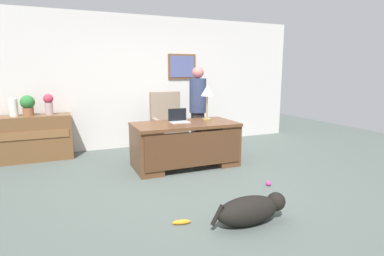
{
  "coord_description": "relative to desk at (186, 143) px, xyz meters",
  "views": [
    {
      "loc": [
        -1.66,
        -3.83,
        1.57
      ],
      "look_at": [
        0.09,
        0.3,
        0.75
      ],
      "focal_mm": 28.89,
      "sensor_mm": 36.0,
      "label": 1
    }
  ],
  "objects": [
    {
      "name": "laptop",
      "position": [
        -0.07,
        0.14,
        0.39
      ],
      "size": [
        0.32,
        0.22,
        0.22
      ],
      "color": "#B2B5BA",
      "rests_on": "desk"
    },
    {
      "name": "dog_lying",
      "position": [
        -0.12,
        -2.13,
        -0.24
      ],
      "size": [
        0.89,
        0.3,
        0.3
      ],
      "color": "black",
      "rests_on": "ground_plane"
    },
    {
      "name": "desk_lamp",
      "position": [
        0.5,
        0.22,
        0.81
      ],
      "size": [
        0.22,
        0.22,
        0.6
      ],
      "color": "#9E8447",
      "rests_on": "desk"
    },
    {
      "name": "credenza",
      "position": [
        -2.38,
        1.42,
        0.01
      ],
      "size": [
        1.31,
        0.5,
        0.81
      ],
      "color": "brown",
      "rests_on": "ground_plane"
    },
    {
      "name": "dog_toy_ball",
      "position": [
        0.73,
        -1.31,
        -0.36
      ],
      "size": [
        0.07,
        0.07,
        0.07
      ],
      "primitive_type": "sphere",
      "color": "#D8338C",
      "rests_on": "ground_plane"
    },
    {
      "name": "vase_with_flowers",
      "position": [
        -2.07,
        1.42,
        0.61
      ],
      "size": [
        0.17,
        0.17,
        0.37
      ],
      "color": "#B19798",
      "rests_on": "credenza"
    },
    {
      "name": "vase_empty",
      "position": [
        -2.63,
        1.42,
        0.56
      ],
      "size": [
        0.14,
        0.14,
        0.31
      ],
      "primitive_type": "cylinder",
      "color": "silver",
      "rests_on": "credenza"
    },
    {
      "name": "desk",
      "position": [
        0.0,
        0.0,
        0.0
      ],
      "size": [
        1.7,
        0.88,
        0.73
      ],
      "color": "brown",
      "rests_on": "ground_plane"
    },
    {
      "name": "potted_plant",
      "position": [
        -2.41,
        1.42,
        0.61
      ],
      "size": [
        0.24,
        0.24,
        0.36
      ],
      "color": "brown",
      "rests_on": "credenza"
    },
    {
      "name": "person_standing",
      "position": [
        0.55,
        0.74,
        0.46
      ],
      "size": [
        0.32,
        0.32,
        1.67
      ],
      "color": "#262323",
      "rests_on": "ground_plane"
    },
    {
      "name": "ground_plane",
      "position": [
        -0.2,
        -0.83,
        -0.4
      ],
      "size": [
        12.0,
        12.0,
        0.0
      ],
      "primitive_type": "plane",
      "color": "#4C5651"
    },
    {
      "name": "back_wall",
      "position": [
        -0.2,
        1.77,
        0.95
      ],
      "size": [
        7.0,
        0.16,
        2.7
      ],
      "color": "silver",
      "rests_on": "ground_plane"
    },
    {
      "name": "armchair",
      "position": [
        0.03,
        1.03,
        0.12
      ],
      "size": [
        0.6,
        0.59,
        1.18
      ],
      "color": "gray",
      "rests_on": "ground_plane"
    },
    {
      "name": "dog_toy_bone",
      "position": [
        -0.79,
        -1.87,
        -0.37
      ],
      "size": [
        0.2,
        0.09,
        0.05
      ],
      "primitive_type": "ellipsoid",
      "rotation": [
        0.0,
        0.0,
        2.93
      ],
      "color": "orange",
      "rests_on": "ground_plane"
    }
  ]
}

